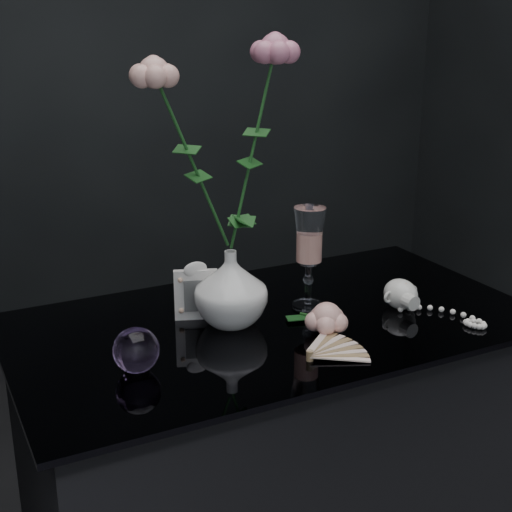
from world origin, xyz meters
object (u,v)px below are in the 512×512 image
pearl_jar (401,293)px  wine_glass (309,258)px  picture_frame (196,291)px  paperweight (136,350)px  vase (231,288)px  loose_rose (327,318)px

pearl_jar → wine_glass: bearing=147.9°
picture_frame → paperweight: bearing=-116.3°
vase → paperweight: vase is taller
wine_glass → pearl_jar: size_ratio=0.94×
wine_glass → picture_frame: bearing=168.6°
wine_glass → picture_frame: (-0.23, 0.05, -0.05)m
picture_frame → paperweight: size_ratio=1.52×
picture_frame → loose_rose: picture_frame is taller
pearl_jar → loose_rose: bearing=-173.3°
vase → loose_rose: vase is taller
pearl_jar → picture_frame: bearing=157.1°
loose_rose → wine_glass: bearing=55.5°
picture_frame → paperweight: (-0.18, -0.17, -0.02)m
vase → picture_frame: bearing=134.3°
paperweight → loose_rose: size_ratio=0.44×
wine_glass → loose_rose: bearing=-105.4°
pearl_jar → vase: bearing=162.5°
picture_frame → pearl_jar: (0.41, -0.14, -0.03)m
vase → pearl_jar: vase is taller
vase → picture_frame: (-0.05, 0.05, -0.02)m
loose_rose → paperweight: bearing=159.0°
paperweight → pearl_jar: (0.58, 0.03, -0.01)m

